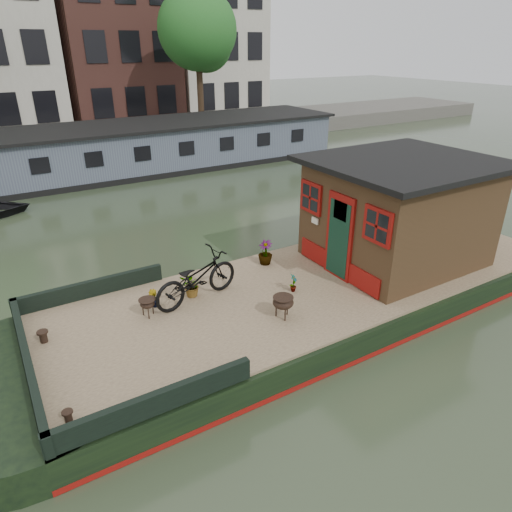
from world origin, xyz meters
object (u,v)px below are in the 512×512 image
potted_plant_a (293,283)px  bicycle (196,278)px  cabin (399,211)px  brazier_front (283,307)px  brazier_rear (148,308)px

potted_plant_a → bicycle: bearing=158.7°
bicycle → cabin: bearing=-109.4°
cabin → bicycle: cabin is taller
potted_plant_a → brazier_front: (-0.75, -0.71, 0.02)m
potted_plant_a → brazier_front: brazier_front is taller
brazier_front → brazier_rear: brazier_front is taller
bicycle → potted_plant_a: bearing=-123.2°
cabin → brazier_rear: (-5.94, 0.58, -1.04)m
brazier_rear → potted_plant_a: bearing=-12.7°
cabin → potted_plant_a: (-3.01, -0.08, -1.02)m
cabin → bicycle: (-4.88, 0.65, -0.72)m
bicycle → brazier_front: 1.84m
potted_plant_a → brazier_front: size_ratio=0.92×
cabin → potted_plant_a: cabin is taller
cabin → brazier_front: 3.97m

